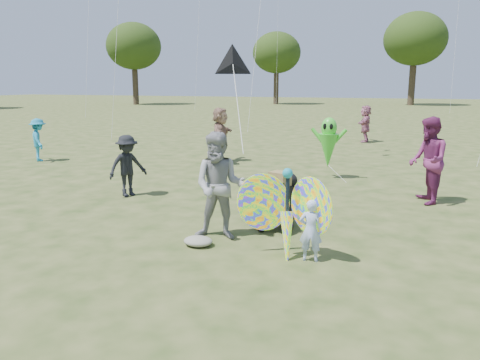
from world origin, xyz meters
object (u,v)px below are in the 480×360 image
(adult_man, at_px, (220,186))
(crowd_i, at_px, (39,140))
(crowd_e, at_px, (428,161))
(crowd_j, at_px, (365,124))
(crowd_b, at_px, (128,166))
(butterfly_kite, at_px, (287,215))
(crowd_d, at_px, (220,135))
(child_girl, at_px, (311,230))
(jogging_stroller, at_px, (281,196))
(alien_kite, at_px, (328,145))

(adult_man, bearing_deg, crowd_i, 137.74)
(crowd_e, relative_size, crowd_j, 1.17)
(crowd_b, distance_m, crowd_i, 6.67)
(butterfly_kite, bearing_deg, crowd_j, 91.14)
(crowd_b, height_order, crowd_d, crowd_d)
(crowd_e, distance_m, crowd_i, 12.61)
(child_girl, distance_m, adult_man, 1.84)
(child_girl, xyz_separation_m, adult_man, (-1.71, 0.50, 0.45))
(adult_man, xyz_separation_m, butterfly_kite, (1.32, -0.45, -0.25))
(child_girl, height_order, crowd_e, crowd_e)
(jogging_stroller, xyz_separation_m, butterfly_kite, (0.49, -1.43, 0.07))
(crowd_e, bearing_deg, alien_kite, -140.99)
(crowd_b, xyz_separation_m, alien_kite, (4.14, 3.77, 0.23))
(child_girl, xyz_separation_m, crowd_i, (-10.78, 5.95, 0.26))
(butterfly_kite, bearing_deg, alien_kite, 94.16)
(alien_kite, bearing_deg, adult_man, -98.27)
(crowd_i, relative_size, alien_kite, 0.85)
(child_girl, relative_size, crowd_d, 0.52)
(crowd_b, distance_m, crowd_d, 5.39)
(crowd_j, relative_size, alien_kite, 0.96)
(child_girl, bearing_deg, crowd_b, -34.95)
(crowd_j, xyz_separation_m, alien_kite, (-0.16, -8.97, 0.13))
(crowd_b, relative_size, crowd_i, 1.00)
(crowd_e, xyz_separation_m, butterfly_kite, (-2.11, -4.33, -0.30))
(crowd_e, bearing_deg, child_girl, -34.20)
(crowd_e, distance_m, alien_kite, 3.28)
(crowd_b, height_order, crowd_i, crowd_i)
(crowd_b, height_order, crowd_e, crowd_e)
(crowd_b, xyz_separation_m, jogging_stroller, (4.12, -1.16, -0.13))
(adult_man, height_order, crowd_d, adult_man)
(crowd_j, bearing_deg, crowd_d, -28.23)
(adult_man, height_order, butterfly_kite, adult_man)
(crowd_d, bearing_deg, jogging_stroller, -160.36)
(crowd_i, xyz_separation_m, butterfly_kite, (10.39, -5.90, -0.06))
(adult_man, bearing_deg, crowd_d, 101.25)
(adult_man, height_order, alien_kite, adult_man)
(child_girl, distance_m, crowd_j, 15.40)
(crowd_j, bearing_deg, jogging_stroller, 0.36)
(crowd_j, bearing_deg, adult_man, -2.80)
(crowd_b, xyz_separation_m, crowd_d, (0.17, 5.38, 0.19))
(crowd_e, height_order, crowd_i, crowd_e)
(child_girl, relative_size, crowd_e, 0.49)
(crowd_b, height_order, alien_kite, alien_kite)
(adult_man, height_order, crowd_j, adult_man)
(crowd_e, relative_size, alien_kite, 1.13)
(child_girl, relative_size, butterfly_kite, 0.56)
(crowd_d, height_order, crowd_e, crowd_e)
(adult_man, height_order, crowd_e, crowd_e)
(adult_man, relative_size, crowd_e, 0.96)
(crowd_b, height_order, jogging_stroller, crowd_b)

